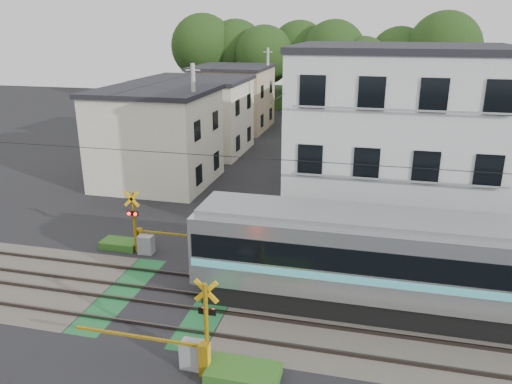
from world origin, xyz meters
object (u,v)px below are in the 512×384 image
(apartment_block, at_px, (395,141))
(pedestrian, at_px, (291,122))
(crossing_signal_near, at_px, (194,349))
(crossing_signal_far, at_px, (145,239))

(apartment_block, distance_m, pedestrian, 25.87)
(crossing_signal_near, relative_size, crossing_signal_far, 1.00)
(crossing_signal_near, distance_m, apartment_block, 14.95)
(crossing_signal_far, bearing_deg, pedestrian, 86.68)
(crossing_signal_near, height_order, apartment_block, apartment_block)
(crossing_signal_near, distance_m, pedestrian, 37.13)
(crossing_signal_near, height_order, pedestrian, crossing_signal_near)
(crossing_signal_near, xyz_separation_m, crossing_signal_far, (-5.17, 7.31, 0.00))
(crossing_signal_near, bearing_deg, apartment_block, 65.78)
(apartment_block, height_order, pedestrian, apartment_block)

